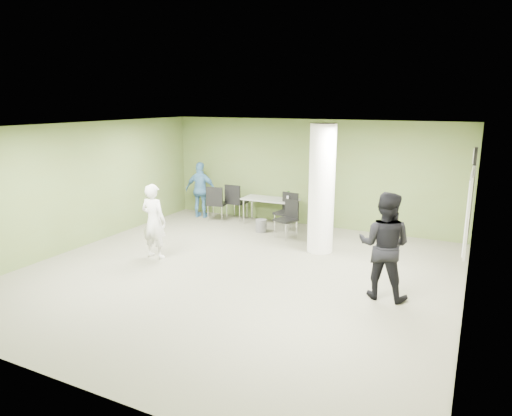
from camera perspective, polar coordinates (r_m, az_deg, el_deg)
The scene contains 17 objects.
floor at distance 8.93m, azimuth -2.36°, elevation -8.14°, with size 8.00×8.00×0.00m, color #575744.
ceiling at distance 8.33m, azimuth -2.55°, elevation 10.10°, with size 8.00×8.00×0.00m, color white.
wall_back at distance 12.12m, azimuth 6.68°, elevation 4.36°, with size 8.00×0.02×2.80m, color #505E2C.
wall_left at distance 10.98m, azimuth -21.11°, elevation 2.63°, with size 0.02×8.00×2.80m, color #505E2C.
wall_right_cream at distance 7.52m, azimuth 25.39°, elevation -2.35°, with size 0.02×8.00×2.80m, color beige.
column at distance 9.94m, azimuth 8.21°, elevation 2.35°, with size 0.56×0.56×2.80m, color silver.
whiteboard at distance 8.67m, azimuth 25.15°, elevation 0.29°, with size 0.05×2.30×1.30m.
wall_clock at distance 8.54m, azimuth 25.72°, elevation 5.85°, with size 0.06×0.32×0.32m.
folding_table at distance 12.17m, azimuth 1.90°, elevation 0.94°, with size 1.50×0.68×0.96m.
wastebasket at distance 11.58m, azimuth 0.64°, elevation -2.24°, with size 0.28×0.28×0.32m, color #4C4C4C.
chair_back_left at distance 12.56m, azimuth -5.01°, elevation 0.88°, with size 0.57×0.57×0.98m.
chair_back_right at distance 12.68m, azimuth -2.63°, elevation 1.11°, with size 0.52×0.52×1.01m.
chair_table_left at distance 11.09m, azimuth 4.04°, elevation -0.99°, with size 0.59×0.59×0.91m.
chair_table_right at distance 11.67m, azimuth 3.96°, elevation -0.09°, with size 0.56×0.56×0.97m.
woman_white at distance 9.80m, azimuth -12.66°, elevation -1.62°, with size 0.58×0.38×1.59m, color silver.
man_black at distance 7.89m, azimuth 15.74°, elevation -4.55°, with size 0.89×0.69×1.82m, color black.
man_blue at distance 13.02m, azimuth -6.89°, elevation 2.25°, with size 0.93×0.39×1.58m, color teal.
Camera 1 is at (4.00, -7.29, 3.26)m, focal length 32.00 mm.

